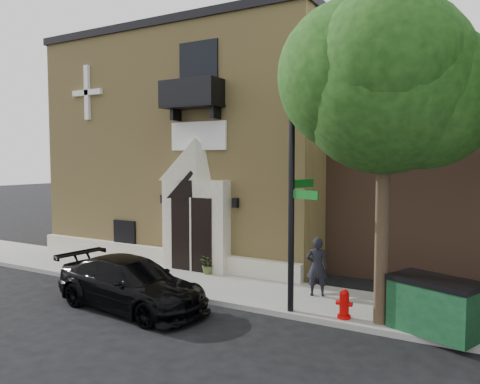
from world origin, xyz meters
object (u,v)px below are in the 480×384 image
at_px(black_sedan, 131,284).
at_px(fire_hydrant, 344,304).
at_px(street_sign, 292,197).
at_px(dumpster, 435,305).
at_px(pedestrian_near, 317,267).

bearing_deg(black_sedan, fire_hydrant, -66.42).
xyz_separation_m(street_sign, dumpster, (3.43, 0.19, -2.34)).
xyz_separation_m(street_sign, fire_hydrant, (1.35, 0.14, -2.62)).
distance_m(street_sign, pedestrian_near, 2.67).
distance_m(black_sedan, dumpster, 7.71).
relative_size(black_sedan, fire_hydrant, 6.59).
bearing_deg(street_sign, fire_hydrant, 24.32).
xyz_separation_m(fire_hydrant, pedestrian_near, (-1.27, 1.48, 0.49)).
xyz_separation_m(dumpster, pedestrian_near, (-3.35, 1.43, 0.21)).
height_order(fire_hydrant, pedestrian_near, pedestrian_near).
height_order(black_sedan, street_sign, street_sign).
height_order(black_sedan, fire_hydrant, black_sedan).
xyz_separation_m(black_sedan, dumpster, (7.51, 1.76, 0.10)).
distance_m(street_sign, dumpster, 4.15).
relative_size(fire_hydrant, dumpster, 0.33).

